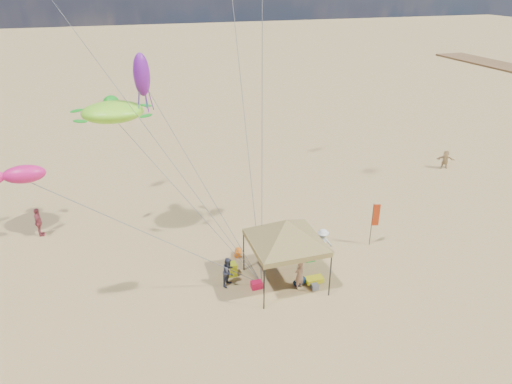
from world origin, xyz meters
TOP-DOWN VIEW (x-y plane):
  - ground at (0.00, 0.00)m, footprint 280.00×280.00m
  - canopy_tent at (0.68, 0.34)m, footprint 6.77×6.77m
  - feather_flag at (6.81, 2.17)m, footprint 0.40×0.14m
  - cooler_red at (-0.85, 0.30)m, footprint 0.54×0.38m
  - cooler_blue at (2.80, 3.38)m, footprint 0.54×0.38m
  - bag_navy at (1.34, -0.11)m, footprint 0.69×0.54m
  - bag_orange at (-0.92, 3.45)m, footprint 0.54×0.69m
  - chair_green at (2.71, 1.82)m, footprint 0.50×0.50m
  - chair_yellow at (-1.73, 1.76)m, footprint 0.50×0.50m
  - crate_grey at (1.89, -0.67)m, footprint 0.34×0.30m
  - beach_cart at (2.09, -0.19)m, footprint 0.90×0.50m
  - person_near_a at (1.18, -0.33)m, footprint 0.66×0.55m
  - person_near_b at (-2.08, 1.00)m, footprint 0.95×0.96m
  - person_near_c at (3.49, 1.90)m, footprint 1.20×0.80m
  - person_far_a at (-11.60, 9.22)m, footprint 0.49×1.08m
  - person_far_c at (18.54, 10.80)m, footprint 1.47×1.09m
  - turtle_kite at (-6.57, 7.29)m, footprint 3.26×2.62m
  - fish_kite at (-10.23, 0.96)m, footprint 1.75×1.14m
  - squid_kite at (-4.90, 7.02)m, footprint 1.13×1.13m

SIDE VIEW (x-z plane):
  - ground at x=0.00m, z-range 0.00..0.00m
  - crate_grey at x=1.89m, z-range 0.00..0.28m
  - bag_navy at x=1.34m, z-range 0.00..0.36m
  - bag_orange at x=-0.92m, z-range 0.00..0.36m
  - cooler_red at x=-0.85m, z-range 0.00..0.38m
  - cooler_blue at x=2.80m, z-range 0.00..0.38m
  - beach_cart at x=2.09m, z-range 0.08..0.32m
  - chair_green at x=2.71m, z-range 0.00..0.70m
  - chair_yellow at x=-1.73m, z-range 0.00..0.70m
  - person_far_c at x=18.54m, z-range 0.00..1.54m
  - person_near_a at x=1.18m, z-range 0.00..1.56m
  - person_near_b at x=-2.08m, z-range 0.00..1.57m
  - person_near_c at x=3.49m, z-range 0.00..1.73m
  - person_far_a at x=-11.60m, z-range 0.00..1.81m
  - feather_flag at x=6.81m, z-range 0.47..3.15m
  - canopy_tent at x=0.68m, z-range 1.39..5.56m
  - fish_kite at x=-10.23m, z-range 6.79..7.51m
  - turtle_kite at x=-6.57m, z-range 7.15..8.23m
  - squid_kite at x=-4.90m, z-range 8.48..10.70m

